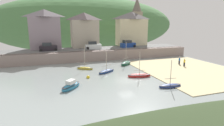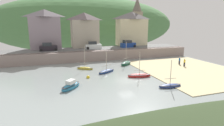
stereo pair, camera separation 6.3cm
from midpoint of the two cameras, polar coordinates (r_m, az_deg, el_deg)
The scene contains 19 objects.
ground at distance 22.40m, azimuth 17.83°, elevation -11.42°, with size 48.00×41.00×0.61m.
quay_seawall at distance 45.44m, azimuth -4.04°, elevation 2.68°, with size 48.00×9.40×2.40m.
hillside_backdrop at distance 82.53m, azimuth -7.98°, elevation 11.77°, with size 80.00×44.00×23.70m.
waterfront_building_left at distance 51.12m, azimuth -20.16°, elevation 9.94°, with size 7.79×5.83×10.00m.
waterfront_building_centre at distance 51.91m, azimuth -8.61°, elevation 10.23°, with size 7.44×5.55×9.38m.
waterfront_building_right at distance 56.15m, azimuth 6.06°, elevation 10.69°, with size 9.05×4.53×9.84m.
church_with_spire at distance 61.28m, azimuth 7.65°, elevation 13.14°, with size 3.00×3.00×14.61m.
rowboat_small_beached at distance 31.42m, azimuth 8.43°, elevation -3.87°, with size 4.14×1.95×4.50m.
sailboat_tall_mast at distance 33.82m, azimuth -1.79°, elevation -2.61°, with size 3.87×2.77×4.04m.
fishing_boat_green at distance 26.38m, azimuth -12.76°, elevation -7.02°, with size 3.43×3.53×1.45m.
dinghy_open_wooden at distance 36.64m, azimuth -8.48°, elevation -1.59°, with size 3.34×2.69×4.67m.
sailboat_far_left at distance 27.53m, azimuth 17.55°, elevation -6.76°, with size 3.52×1.39×4.13m.
motorboat_with_cabin at distance 40.21m, azimuth 4.31°, elevation -0.10°, with size 3.61×3.32×5.20m.
parked_car_near_slipway at distance 46.94m, azimuth -19.36°, elevation 4.60°, with size 4.14×1.82×1.95m.
parked_car_by_wall at distance 48.07m, azimuth -5.95°, elevation 5.40°, with size 4.27×2.15×1.95m.
parked_car_end_of_row at distance 51.10m, azimuth 4.89°, elevation 5.83°, with size 4.25×2.10×1.95m.
person_on_slipway at distance 41.02m, azimuth 21.60°, elevation 0.25°, with size 0.34×0.34×1.62m.
person_near_water at distance 42.65m, azimuth 20.23°, elevation 0.79°, with size 0.34×0.34×1.62m.
mooring_buoy at distance 30.76m, azimuth -7.52°, elevation -4.38°, with size 0.56×0.56×0.56m.
Camera 1 is at (-11.20, -25.87, 8.97)m, focal length 29.34 mm.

